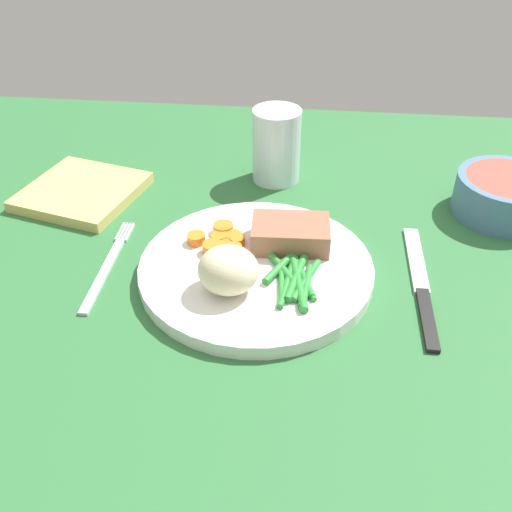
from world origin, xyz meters
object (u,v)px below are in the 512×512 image
dinner_plate (256,269)px  napkin (82,192)px  meat_portion (290,234)px  salad_bowl (506,193)px  fork (108,265)px  water_glass (276,151)px  knife (421,286)px

dinner_plate → napkin: dinner_plate is taller
meat_portion → salad_bowl: (26.30, 12.10, -0.19)cm
fork → napkin: (-8.11, 14.47, 0.52)cm
napkin → meat_portion: bearing=-19.9°
fork → napkin: napkin is taller
water_glass → salad_bowl: water_glass is taller
meat_portion → fork: size_ratio=0.52×
dinner_plate → napkin: 28.58cm
fork → knife: 34.48cm
napkin → water_glass: bearing=17.1°
knife → fork: bearing=-175.8°
water_glass → fork: bearing=-127.5°
dinner_plate → meat_portion: (3.44, 4.02, 2.20)cm
fork → knife: (34.48, -0.03, -0.00)cm
fork → knife: bearing=-2.7°
meat_portion → water_glass: size_ratio=0.86×
napkin → fork: bearing=-60.7°
fork → salad_bowl: salad_bowl is taller
meat_portion → fork: meat_portion is taller
water_glass → napkin: water_glass is taller
knife → napkin: napkin is taller
dinner_plate → water_glass: (0.39, 21.97, 3.46)cm
meat_portion → water_glass: 18.25cm
meat_portion → salad_bowl: size_ratio=0.69×
dinner_plate → meat_portion: size_ratio=2.95×
dinner_plate → water_glass: size_ratio=2.54×
salad_bowl → napkin: bearing=-178.0°
fork → water_glass: bearing=49.8°
water_glass → napkin: (-25.18, -7.75, -3.54)cm
meat_portion → dinner_plate: bearing=-130.6°
dinner_plate → salad_bowl: salad_bowl is taller
water_glass → salad_bowl: 29.96cm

